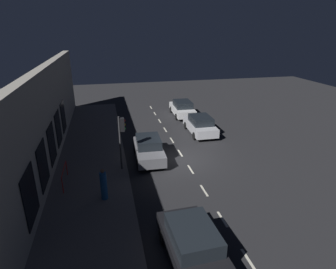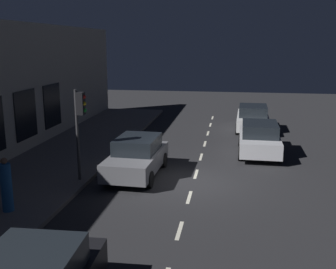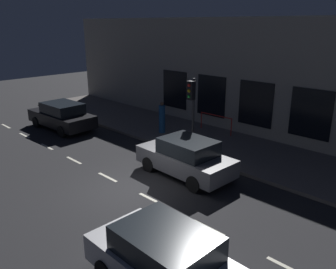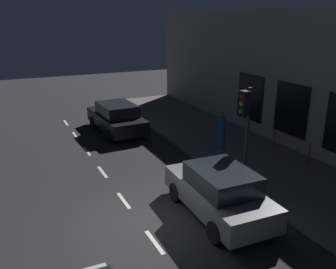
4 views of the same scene
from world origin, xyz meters
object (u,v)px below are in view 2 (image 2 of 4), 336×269
object	(u,v)px
parked_car_0	(259,138)
parked_car_1	(137,156)
parked_car_2	(253,118)
pedestrian_0	(6,186)
traffic_light	(80,115)

from	to	relation	value
parked_car_0	parked_car_1	distance (m)	6.56
parked_car_1	parked_car_2	size ratio (longest dim) A/B	0.94
parked_car_2	pedestrian_0	world-z (taller)	pedestrian_0
traffic_light	parked_car_2	size ratio (longest dim) A/B	0.78
parked_car_1	pedestrian_0	xyz separation A→B (m)	(3.09, 4.52, 0.17)
parked_car_1	parked_car_0	bearing A→B (deg)	-139.45
traffic_light	parked_car_2	bearing A→B (deg)	-122.40
traffic_light	parked_car_1	size ratio (longest dim) A/B	0.83
parked_car_2	pedestrian_0	xyz separation A→B (m)	(8.14, 14.06, 0.16)
traffic_light	parked_car_0	size ratio (longest dim) A/B	0.80
parked_car_1	pedestrian_0	distance (m)	5.47
parked_car_1	parked_car_2	xyz separation A→B (m)	(-5.06, -9.54, 0.00)
parked_car_0	parked_car_1	world-z (taller)	same
traffic_light	parked_car_0	xyz separation A→B (m)	(-6.97, -5.41, -1.90)
parked_car_2	pedestrian_0	size ratio (longest dim) A/B	2.57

